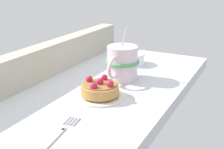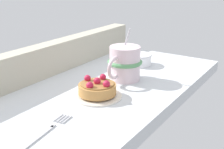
{
  "view_description": "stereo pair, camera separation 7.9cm",
  "coord_description": "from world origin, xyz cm",
  "px_view_note": "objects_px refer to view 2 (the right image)",
  "views": [
    {
      "loc": [
        -63.23,
        -37.81,
        29.83
      ],
      "look_at": [
        2.93,
        -3.65,
        3.64
      ],
      "focal_mm": 48.38,
      "sensor_mm": 36.0,
      "label": 1
    },
    {
      "loc": [
        -59.25,
        -44.62,
        29.83
      ],
      "look_at": [
        2.93,
        -3.65,
        3.64
      ],
      "focal_mm": 48.38,
      "sensor_mm": 36.0,
      "label": 2
    }
  ],
  "objects_px": {
    "sugar_bowl": "(140,59)",
    "coffee_mug": "(124,63)",
    "dessert_plate": "(97,95)",
    "raspberry_tart": "(97,88)",
    "dessert_fork": "(43,133)"
  },
  "relations": [
    {
      "from": "sugar_bowl",
      "to": "coffee_mug",
      "type": "bearing_deg",
      "value": -168.36
    },
    {
      "from": "dessert_plate",
      "to": "raspberry_tart",
      "type": "distance_m",
      "value": 0.02
    },
    {
      "from": "dessert_plate",
      "to": "sugar_bowl",
      "type": "xyz_separation_m",
      "value": [
        0.29,
        0.04,
        0.02
      ]
    },
    {
      "from": "dessert_plate",
      "to": "coffee_mug",
      "type": "bearing_deg",
      "value": 3.63
    },
    {
      "from": "dessert_plate",
      "to": "coffee_mug",
      "type": "xyz_separation_m",
      "value": [
        0.14,
        0.01,
        0.04
      ]
    },
    {
      "from": "dessert_fork",
      "to": "sugar_bowl",
      "type": "bearing_deg",
      "value": 6.75
    },
    {
      "from": "coffee_mug",
      "to": "dessert_fork",
      "type": "xyz_separation_m",
      "value": [
        -0.34,
        -0.03,
        -0.05
      ]
    },
    {
      "from": "dessert_fork",
      "to": "sugar_bowl",
      "type": "distance_m",
      "value": 0.49
    },
    {
      "from": "raspberry_tart",
      "to": "sugar_bowl",
      "type": "xyz_separation_m",
      "value": [
        0.29,
        0.04,
        -0.0
      ]
    },
    {
      "from": "raspberry_tart",
      "to": "sugar_bowl",
      "type": "height_order",
      "value": "raspberry_tart"
    },
    {
      "from": "raspberry_tart",
      "to": "sugar_bowl",
      "type": "distance_m",
      "value": 0.29
    },
    {
      "from": "dessert_plate",
      "to": "dessert_fork",
      "type": "distance_m",
      "value": 0.2
    },
    {
      "from": "sugar_bowl",
      "to": "raspberry_tart",
      "type": "bearing_deg",
      "value": -172.28
    },
    {
      "from": "raspberry_tart",
      "to": "coffee_mug",
      "type": "distance_m",
      "value": 0.14
    },
    {
      "from": "dessert_fork",
      "to": "raspberry_tart",
      "type": "bearing_deg",
      "value": 5.35
    }
  ]
}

